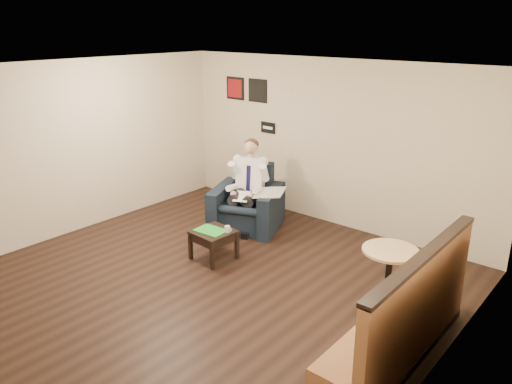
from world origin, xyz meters
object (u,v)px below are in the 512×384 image
Objects in this scene: green_folder at (211,230)px; smartphone at (223,229)px; side_table at (214,245)px; seated_man at (244,190)px; banquette at (398,304)px; cafe_table at (388,281)px; coffee_mug at (227,229)px; armchair at (247,198)px.

green_folder is 0.19m from smartphone.
smartphone is (0.06, 0.15, 0.23)m from side_table.
seated_man is 1.19m from green_folder.
seated_man is 1.26m from side_table.
side_table is 0.22× the size of banquette.
seated_man is at bearing 165.29° from cafe_table.
seated_man is at bearing 106.43° from green_folder.
side_table is at bearing 172.10° from banquette.
coffee_mug is at bearing 29.65° from side_table.
green_folder is 3.11m from banquette.
cafe_table is (3.01, -0.90, -0.11)m from armchair.
seated_man is 0.59× the size of banquette.
cafe_table is (-0.45, 0.74, -0.21)m from banquette.
side_table is 0.34m from coffee_mug.
coffee_mug is at bearing -174.89° from cafe_table.
smartphone is 3.05m from banquette.
green_folder reaches higher than side_table.
smartphone is (0.42, -0.94, -0.27)m from seated_man.
armchair is 1.31× the size of cafe_table.
seated_man is at bearing -90.00° from armchair.
green_folder is 0.18× the size of banquette.
banquette is at bearing -46.90° from seated_man.
cafe_table is at bearing 121.09° from banquette.
side_table is at bearing 29.65° from green_folder.
cafe_table is at bearing 5.11° from coffee_mug.
coffee_mug is (0.55, -0.99, -0.22)m from seated_man.
side_table is 0.28m from smartphone.
green_folder is 3.21× the size of smartphone.
seated_man is at bearing 108.14° from side_table.
smartphone is 0.17× the size of cafe_table.
armchair is at bearing 108.64° from side_table.
side_table is 0.23m from green_folder.
banquette is at bearing -48.29° from armchair.
coffee_mug is at bearing -7.10° from smartphone.
armchair is at bearing 154.55° from banquette.
smartphone is at bearing 68.61° from side_table.
side_table is 5.79× the size of coffee_mug.
green_folder is at bearing -95.75° from armchair.
banquette is (2.99, -0.58, 0.17)m from smartphone.
armchair is 1.33m from side_table.
armchair is 1.17m from smartphone.
cafe_table is at bearing 7.35° from green_folder.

